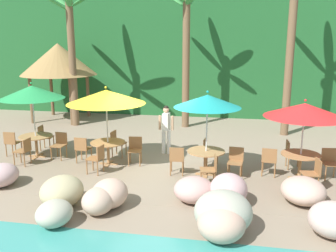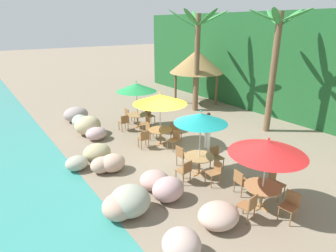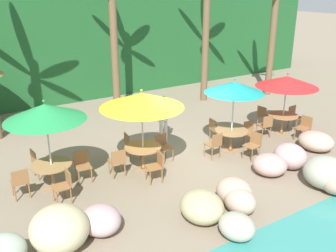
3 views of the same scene
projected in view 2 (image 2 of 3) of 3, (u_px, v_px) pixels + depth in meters
name	position (u px, v px, depth m)	size (l,w,h in m)	color
ground_plane	(178.00, 156.00, 12.21)	(120.00, 120.00, 0.00)	gray
terrace_deck	(178.00, 156.00, 12.21)	(18.00, 5.20, 0.01)	gray
foliage_backdrop	(306.00, 67.00, 16.07)	(28.00, 2.40, 6.00)	#1E5628
rock_seawall	(112.00, 157.00, 11.26)	(15.82, 3.21, 0.94)	tan
umbrella_green	(136.00, 87.00, 14.78)	(2.10, 2.10, 2.54)	silver
dining_table_green	(137.00, 117.00, 15.32)	(1.10, 1.10, 0.74)	#A37547
chair_green_seaward	(146.00, 123.00, 14.71)	(0.46, 0.47, 0.87)	olive
chair_green_inland	(149.00, 115.00, 15.94)	(0.46, 0.46, 0.87)	olive
chair_green_left	(129.00, 115.00, 15.96)	(0.42, 0.43, 0.87)	olive
chair_green_right	(124.00, 122.00, 14.84)	(0.43, 0.43, 0.87)	olive
umbrella_yellow	(160.00, 99.00, 12.60)	(2.43, 2.43, 2.51)	silver
dining_table_yellow	(160.00, 132.00, 13.13)	(1.10, 1.10, 0.74)	#A37547
chair_yellow_seaward	(175.00, 139.00, 12.65)	(0.48, 0.48, 0.87)	olive
chair_yellow_inland	(175.00, 130.00, 13.63)	(0.47, 0.46, 0.87)	olive
chair_yellow_left	(150.00, 129.00, 13.80)	(0.45, 0.45, 0.87)	olive
chair_yellow_right	(144.00, 138.00, 12.73)	(0.48, 0.48, 0.87)	olive
umbrella_teal	(201.00, 118.00, 9.99)	(1.92, 1.92, 2.51)	silver
dining_table_teal	(199.00, 159.00, 10.53)	(1.10, 1.10, 0.74)	#A37547
chair_teal_seaward	(215.00, 171.00, 9.90)	(0.47, 0.47, 0.87)	olive
chair_teal_inland	(216.00, 156.00, 11.03)	(0.47, 0.46, 0.87)	olive
chair_teal_left	(182.00, 155.00, 11.11)	(0.46, 0.46, 0.87)	olive
chair_teal_right	(185.00, 170.00, 9.95)	(0.48, 0.48, 0.87)	olive
umbrella_red	(268.00, 148.00, 8.11)	(2.23, 2.23, 2.32)	silver
dining_table_red	(262.00, 190.00, 8.58)	(1.10, 1.10, 0.74)	#A37547
chair_red_seaward	(290.00, 204.00, 8.07)	(0.46, 0.47, 0.87)	olive
chair_red_inland	(275.00, 182.00, 9.18)	(0.45, 0.45, 0.87)	olive
chair_red_left	(241.00, 181.00, 9.29)	(0.47, 0.48, 0.87)	olive
chair_red_right	(249.00, 206.00, 8.01)	(0.48, 0.47, 0.87)	olive
palm_tree_nearest	(197.00, 46.00, 17.18)	(3.58, 3.58, 6.17)	brown
palm_tree_second	(275.00, 55.00, 13.74)	(2.81, 2.84, 6.04)	brown
palapa_hut	(197.00, 62.00, 19.03)	(3.62, 3.62, 3.69)	brown
waiter_in_white	(208.00, 128.00, 12.57)	(0.52, 0.36, 1.70)	white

